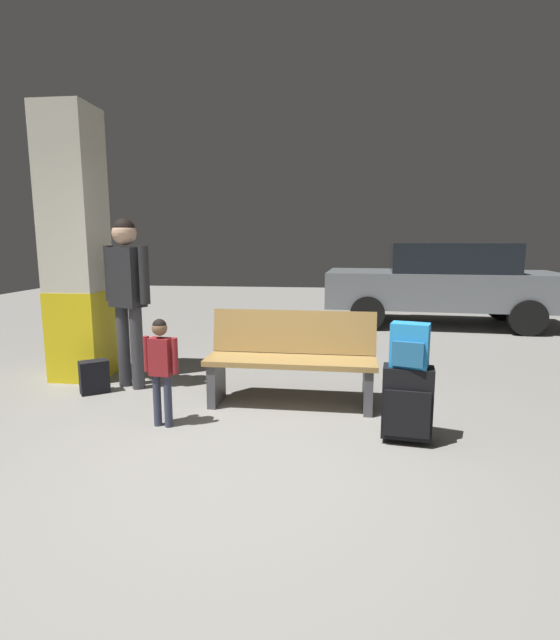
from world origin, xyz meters
TOP-DOWN VIEW (x-y plane):
  - ground_plane at (0.00, 4.00)m, footprint 18.00×18.00m
  - structural_pillar at (-2.19, 2.13)m, footprint 0.57×0.57m
  - bench at (0.27, 1.49)m, footprint 1.61×0.57m
  - suitcase at (1.24, 0.71)m, footprint 0.40×0.27m
  - backpack_bright at (1.24, 0.71)m, footprint 0.31×0.25m
  - child at (-0.76, 0.81)m, footprint 0.31×0.20m
  - adult at (-1.49, 1.83)m, footprint 0.57×0.33m
  - backpack_dark_floor at (-1.79, 1.59)m, footprint 0.32×0.31m
  - parked_car_near at (2.64, 6.16)m, footprint 4.22×2.03m

SIDE VIEW (x-z plane):
  - ground_plane at x=0.00m, z-range -0.10..0.00m
  - backpack_dark_floor at x=-1.79m, z-range 0.00..0.34m
  - suitcase at x=1.24m, z-range 0.02..0.62m
  - bench at x=0.27m, z-range 0.00..0.88m
  - child at x=-0.76m, z-range 0.11..1.03m
  - backpack_bright at x=1.24m, z-range 0.60..0.94m
  - parked_car_near at x=2.64m, z-range 0.05..1.56m
  - adult at x=-1.49m, z-range 0.21..1.99m
  - structural_pillar at x=-2.19m, z-range -0.01..2.96m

